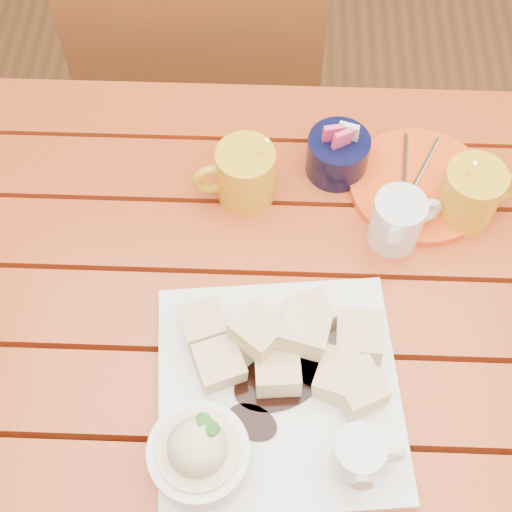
{
  "coord_description": "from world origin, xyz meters",
  "views": [
    {
      "loc": [
        0.0,
        -0.4,
        1.58
      ],
      "look_at": [
        -0.01,
        0.04,
        0.82
      ],
      "focal_mm": 50.0,
      "sensor_mm": 36.0,
      "label": 1
    }
  ],
  "objects_px": {
    "dessert_plate": "(265,402)",
    "table": "(265,345)",
    "coffee_mug_right": "(472,193)",
    "coffee_mug_left": "(244,174)",
    "orange_saucer": "(420,185)",
    "chair_far": "(204,70)"
  },
  "relations": [
    {
      "from": "dessert_plate",
      "to": "chair_far",
      "type": "bearing_deg",
      "value": 100.51
    },
    {
      "from": "table",
      "to": "coffee_mug_left",
      "type": "bearing_deg",
      "value": 100.84
    },
    {
      "from": "orange_saucer",
      "to": "chair_far",
      "type": "xyz_separation_m",
      "value": [
        -0.36,
        0.44,
        -0.23
      ]
    },
    {
      "from": "coffee_mug_left",
      "to": "coffee_mug_right",
      "type": "relative_size",
      "value": 1.0
    },
    {
      "from": "chair_far",
      "to": "dessert_plate",
      "type": "bearing_deg",
      "value": 99.05
    },
    {
      "from": "table",
      "to": "dessert_plate",
      "type": "bearing_deg",
      "value": -88.8
    },
    {
      "from": "dessert_plate",
      "to": "chair_far",
      "type": "height_order",
      "value": "chair_far"
    },
    {
      "from": "table",
      "to": "orange_saucer",
      "type": "bearing_deg",
      "value": 43.43
    },
    {
      "from": "dessert_plate",
      "to": "chair_far",
      "type": "xyz_separation_m",
      "value": [
        -0.14,
        0.77,
        -0.25
      ]
    },
    {
      "from": "table",
      "to": "chair_far",
      "type": "relative_size",
      "value": 1.26
    },
    {
      "from": "dessert_plate",
      "to": "orange_saucer",
      "type": "relative_size",
      "value": 1.58
    },
    {
      "from": "coffee_mug_right",
      "to": "table",
      "type": "bearing_deg",
      "value": -163.22
    },
    {
      "from": "dessert_plate",
      "to": "table",
      "type": "bearing_deg",
      "value": 91.2
    },
    {
      "from": "coffee_mug_left",
      "to": "orange_saucer",
      "type": "bearing_deg",
      "value": -7.98
    },
    {
      "from": "coffee_mug_right",
      "to": "orange_saucer",
      "type": "distance_m",
      "value": 0.08
    },
    {
      "from": "table",
      "to": "chair_far",
      "type": "xyz_separation_m",
      "value": [
        -0.14,
        0.64,
        -0.11
      ]
    },
    {
      "from": "table",
      "to": "orange_saucer",
      "type": "height_order",
      "value": "orange_saucer"
    },
    {
      "from": "dessert_plate",
      "to": "coffee_mug_right",
      "type": "bearing_deg",
      "value": 47.53
    },
    {
      "from": "coffee_mug_left",
      "to": "coffee_mug_right",
      "type": "bearing_deg",
      "value": -16.24
    },
    {
      "from": "chair_far",
      "to": "orange_saucer",
      "type": "bearing_deg",
      "value": 127.67
    },
    {
      "from": "coffee_mug_left",
      "to": "orange_saucer",
      "type": "distance_m",
      "value": 0.26
    },
    {
      "from": "table",
      "to": "orange_saucer",
      "type": "xyz_separation_m",
      "value": [
        0.22,
        0.2,
        0.11
      ]
    }
  ]
}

